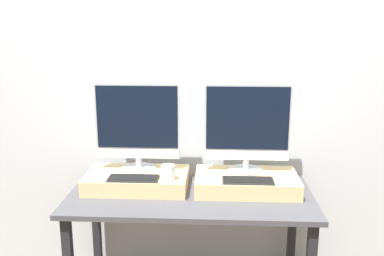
# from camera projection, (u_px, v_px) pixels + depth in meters

# --- Properties ---
(wall_back) EXTENTS (8.00, 0.04, 2.60)m
(wall_back) POSITION_uv_depth(u_px,v_px,m) (194.00, 92.00, 2.84)
(wall_back) COLOR silver
(wall_back) RESTS_ON ground_plane
(workbench) EXTENTS (1.46, 0.69, 0.74)m
(workbench) POSITION_uv_depth(u_px,v_px,m) (191.00, 207.00, 2.59)
(workbench) COLOR #47474C
(workbench) RESTS_ON ground_plane
(wooden_riser_left) EXTENTS (0.62, 0.37, 0.10)m
(wooden_riser_left) POSITION_uv_depth(u_px,v_px,m) (137.00, 180.00, 2.66)
(wooden_riser_left) COLOR #D6B77F
(wooden_riser_left) RESTS_ON workbench
(monitor_left) EXTENTS (0.53, 0.21, 0.55)m
(monitor_left) POSITION_uv_depth(u_px,v_px,m) (138.00, 126.00, 2.65)
(monitor_left) COLOR #B2B2B7
(monitor_left) RESTS_ON wooden_riser_left
(keyboard_left) EXTENTS (0.30, 0.12, 0.01)m
(keyboard_left) POSITION_uv_depth(u_px,v_px,m) (133.00, 178.00, 2.53)
(keyboard_left) COLOR #2D2D2D
(keyboard_left) RESTS_ON wooden_riser_left
(mug) EXTENTS (0.08, 0.08, 0.09)m
(mug) POSITION_uv_depth(u_px,v_px,m) (168.00, 173.00, 2.51)
(mug) COLOR white
(mug) RESTS_ON wooden_riser_left
(wooden_riser_right) EXTENTS (0.62, 0.37, 0.10)m
(wooden_riser_right) POSITION_uv_depth(u_px,v_px,m) (246.00, 182.00, 2.62)
(wooden_riser_right) COLOR #D6B77F
(wooden_riser_right) RESTS_ON workbench
(monitor_right) EXTENTS (0.53, 0.21, 0.55)m
(monitor_right) POSITION_uv_depth(u_px,v_px,m) (247.00, 127.00, 2.61)
(monitor_right) COLOR #B2B2B7
(monitor_right) RESTS_ON wooden_riser_right
(keyboard_right) EXTENTS (0.30, 0.12, 0.01)m
(keyboard_right) POSITION_uv_depth(u_px,v_px,m) (248.00, 180.00, 2.50)
(keyboard_right) COLOR #2D2D2D
(keyboard_right) RESTS_ON wooden_riser_right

